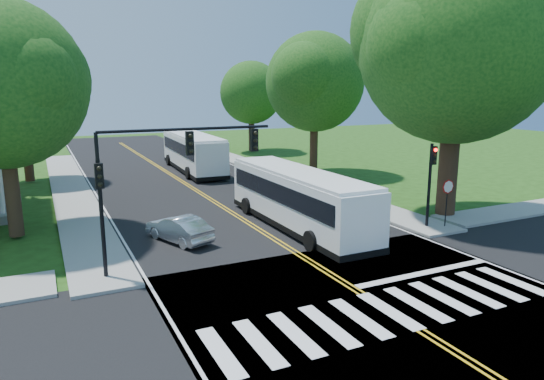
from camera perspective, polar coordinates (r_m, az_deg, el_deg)
ground at (r=17.59m, az=12.53°, el=-13.08°), size 140.00×140.00×0.00m
road at (r=32.85m, az=-7.18°, el=-1.14°), size 14.00×96.00×0.01m
cross_road at (r=17.58m, az=12.53°, el=-13.06°), size 60.00×12.00×0.01m
center_line at (r=36.58m, az=-9.19°, el=0.15°), size 0.36×70.00×0.01m
edge_line_w at (r=35.32m, az=-19.81°, el=-0.83°), size 0.12×70.00×0.01m
edge_line_e at (r=39.01m, az=0.42°, el=1.03°), size 0.12×70.00×0.01m
crosswalk at (r=17.23m, az=13.59°, el=-13.61°), size 12.60×3.00×0.01m
stop_bar at (r=20.84m, az=17.47°, el=-9.27°), size 6.60×0.40×0.01m
sidewalk_nw at (r=38.13m, az=-22.55°, el=-0.05°), size 2.60×40.00×0.15m
sidewalk_ne at (r=42.30m, az=0.45°, el=1.96°), size 2.60×40.00×0.15m
tree_ne_big at (r=29.44m, az=20.97°, el=15.56°), size 10.80×10.80×14.91m
tree_west_near at (r=26.43m, az=-29.34°, el=10.79°), size 8.00×8.00×11.40m
tree_west_far at (r=42.40m, az=-27.42°, el=10.09°), size 7.60×7.60×10.67m
tree_east_mid at (r=42.33m, az=5.06°, el=12.50°), size 8.40×8.40×11.93m
tree_east_far at (r=57.06m, az=-2.46°, el=11.35°), size 7.20×7.20×10.34m
signal_nw at (r=19.52m, az=-12.89°, el=2.85°), size 7.15×0.46×5.66m
signal_ne at (r=26.62m, az=18.19°, el=1.81°), size 0.30×0.46×4.40m
stop_sign at (r=27.03m, az=19.96°, el=-0.18°), size 0.76×0.08×2.53m
bus_lead at (r=25.75m, az=3.06°, el=-0.91°), size 2.95×12.02×3.11m
bus_follow at (r=44.40m, az=-9.29°, el=4.48°), size 3.55×12.96×3.33m
hatchback at (r=24.05m, az=-10.91°, el=-4.49°), size 2.66×4.12×1.28m
suv at (r=29.04m, az=6.89°, el=-1.57°), size 2.73×4.77×1.25m
dark_sedan at (r=37.32m, az=-1.28°, el=1.60°), size 3.47×5.11×1.37m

